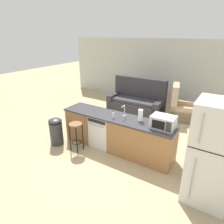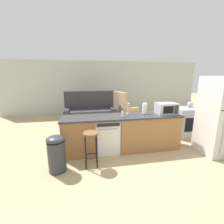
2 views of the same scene
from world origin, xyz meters
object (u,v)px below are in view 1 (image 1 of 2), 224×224
object	(u,v)px
stove_range	(216,149)
couch	(137,102)
refrigerator	(212,154)
paper_towel_roll	(140,116)
dishwasher	(104,130)
bar_stool	(76,131)
armchair	(180,109)
soap_bottle	(113,115)
trash_bin	(56,131)
microwave	(163,122)

from	to	relation	value
stove_range	couch	size ratio (longest dim) A/B	0.45
stove_range	couch	world-z (taller)	couch
refrigerator	paper_towel_roll	distance (m)	1.72
dishwasher	stove_range	bearing A→B (deg)	11.91
stove_range	paper_towel_roll	xyz separation A→B (m)	(-1.61, -0.48, 0.59)
bar_stool	armchair	bearing A→B (deg)	64.61
dishwasher	soap_bottle	distance (m)	0.67
dishwasher	couch	size ratio (longest dim) A/B	0.42
dishwasher	refrigerator	bearing A→B (deg)	-11.93
soap_bottle	bar_stool	size ratio (longest dim) A/B	0.24
refrigerator	armchair	size ratio (longest dim) A/B	1.54
trash_bin	stove_range	bearing A→B (deg)	18.06
refrigerator	armchair	distance (m)	3.70
dishwasher	couch	bearing A→B (deg)	96.63
microwave	armchair	xyz separation A→B (m)	(-0.34, 2.83, -0.69)
stove_range	bar_stool	size ratio (longest dim) A/B	1.22
stove_range	couch	bearing A→B (deg)	144.64
microwave	soap_bottle	xyz separation A→B (m)	(-1.19, -0.11, -0.07)
stove_range	trash_bin	xyz separation A→B (m)	(-3.68, -1.20, -0.07)
paper_towel_roll	couch	world-z (taller)	couch
bar_stool	trash_bin	distance (m)	0.69
microwave	soap_bottle	bearing A→B (deg)	-174.70
soap_bottle	paper_towel_roll	bearing A→B (deg)	15.82
refrigerator	trash_bin	distance (m)	3.72
stove_range	bar_stool	bearing A→B (deg)	-159.20
soap_bottle	couch	bearing A→B (deg)	103.87
stove_range	armchair	world-z (taller)	armchair
trash_bin	bar_stool	bearing A→B (deg)	4.76
stove_range	soap_bottle	xyz separation A→B (m)	(-2.23, -0.66, 0.52)
refrigerator	microwave	size ratio (longest dim) A/B	3.70
refrigerator	armchair	world-z (taller)	refrigerator
dishwasher	stove_range	world-z (taller)	stove_range
dishwasher	bar_stool	size ratio (longest dim) A/B	1.14
armchair	stove_range	bearing A→B (deg)	-58.75
stove_range	refrigerator	bearing A→B (deg)	-90.01
bar_stool	trash_bin	size ratio (longest dim) A/B	1.00
armchair	dishwasher	bearing A→B (deg)	-113.21
microwave	armchair	distance (m)	2.94
microwave	soap_bottle	distance (m)	1.19
soap_bottle	couch	distance (m)	2.86
paper_towel_roll	trash_bin	distance (m)	2.29
soap_bottle	armchair	xyz separation A→B (m)	(0.85, 2.94, -0.62)
paper_towel_roll	bar_stool	size ratio (longest dim) A/B	0.38
paper_towel_roll	soap_bottle	distance (m)	0.65
bar_stool	trash_bin	xyz separation A→B (m)	(-0.67, -0.06, -0.16)
dishwasher	bar_stool	distance (m)	0.73
bar_stool	stove_range	bearing A→B (deg)	20.80
soap_bottle	couch	xyz separation A→B (m)	(-0.67, 2.72, -0.58)
armchair	couch	bearing A→B (deg)	-171.61
dishwasher	stove_range	size ratio (longest dim) A/B	0.93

